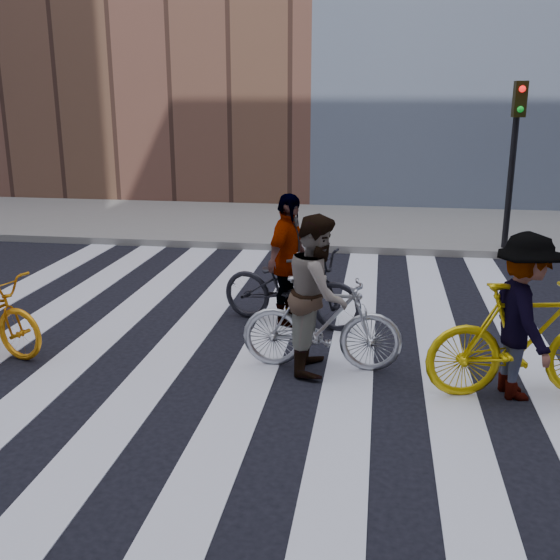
% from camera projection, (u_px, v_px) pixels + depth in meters
% --- Properties ---
extents(ground, '(100.00, 100.00, 0.00)m').
position_uv_depth(ground, '(226.00, 339.00, 8.58)').
color(ground, black).
rests_on(ground, ground).
extents(sidewalk_far, '(100.00, 5.00, 0.15)m').
position_uv_depth(sidewalk_far, '(298.00, 224.00, 15.69)').
color(sidewalk_far, gray).
rests_on(sidewalk_far, ground).
extents(zebra_crosswalk, '(8.25, 10.00, 0.01)m').
position_uv_depth(zebra_crosswalk, '(226.00, 338.00, 8.58)').
color(zebra_crosswalk, silver).
rests_on(zebra_crosswalk, ground).
extents(traffic_signal, '(0.22, 0.42, 3.33)m').
position_uv_depth(traffic_signal, '(515.00, 139.00, 12.37)').
color(traffic_signal, black).
rests_on(traffic_signal, ground).
extents(bike_silver_mid, '(1.84, 0.52, 1.11)m').
position_uv_depth(bike_silver_mid, '(322.00, 324.00, 7.51)').
color(bike_silver_mid, '#A7AAB1').
rests_on(bike_silver_mid, ground).
extents(bike_yellow_right, '(2.15, 0.97, 1.25)m').
position_uv_depth(bike_yellow_right, '(525.00, 340.00, 6.81)').
color(bike_yellow_right, '#DBB80C').
rests_on(bike_yellow_right, ground).
extents(bike_dark_rear, '(2.15, 1.22, 1.07)m').
position_uv_depth(bike_dark_rear, '(291.00, 287.00, 9.00)').
color(bike_dark_rear, black).
rests_on(bike_dark_rear, ground).
extents(rider_mid, '(0.69, 0.89, 1.83)m').
position_uv_depth(rider_mid, '(318.00, 294.00, 7.42)').
color(rider_mid, slate).
rests_on(rider_mid, ground).
extents(rider_right, '(0.86, 1.24, 1.76)m').
position_uv_depth(rider_right, '(523.00, 317.00, 6.75)').
color(rider_right, slate).
rests_on(rider_right, ground).
extents(rider_rear, '(0.71, 1.15, 1.83)m').
position_uv_depth(rider_rear, '(288.00, 260.00, 8.91)').
color(rider_rear, slate).
rests_on(rider_rear, ground).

